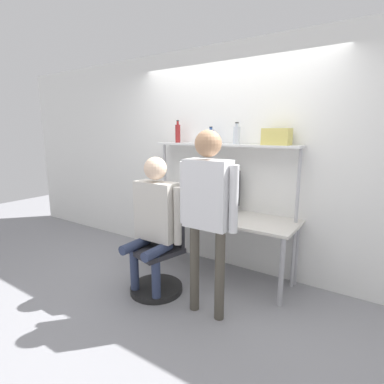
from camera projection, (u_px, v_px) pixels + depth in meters
ground_plane at (199, 284)px, 3.39m from camera, size 12.00×12.00×0.00m
wall_back at (229, 160)px, 3.68m from camera, size 8.00×0.06×2.70m
desk at (215, 220)px, 3.53m from camera, size 1.91×0.63×0.75m
shelf_unit at (223, 162)px, 3.54m from camera, size 1.81×0.25×1.55m
monitor at (218, 188)px, 3.66m from camera, size 0.59×0.17×0.50m
laptop at (194, 207)px, 3.54m from camera, size 0.36×0.23×0.23m
cell_phone at (213, 217)px, 3.35m from camera, size 0.07×0.15×0.01m
office_chair at (159, 264)px, 3.20m from camera, size 0.56×0.56×0.94m
person_seated at (154, 214)px, 3.06m from camera, size 0.62×0.48×1.44m
person_standing at (208, 201)px, 2.62m from camera, size 0.58×0.23×1.71m
bottle_blue at (211, 136)px, 3.58m from camera, size 0.08×0.08×0.20m
bottle_red at (178, 133)px, 3.84m from camera, size 0.06×0.06×0.28m
bottle_clear at (237, 135)px, 3.39m from camera, size 0.08×0.08×0.24m
storage_box at (277, 137)px, 3.14m from camera, size 0.28×0.18×0.17m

